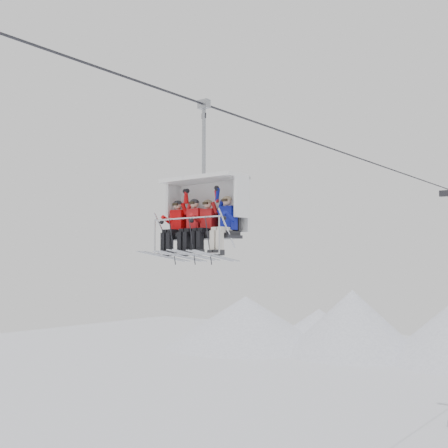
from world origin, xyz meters
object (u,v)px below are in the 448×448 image
Objects in this scene: skier_far_left at (175,226)px; skier_far_right at (225,223)px; chairlift_carrier at (207,207)px; skier_center_right at (205,225)px; skier_center_left at (192,225)px.

skier_far_left is 1.62m from skier_far_right.
skier_far_left is at bearing -159.10° from chairlift_carrier.
chairlift_carrier is 0.99m from skier_far_right.
chairlift_carrier is 2.36× the size of skier_far_left.
skier_center_right is 0.61m from skier_far_right.
chairlift_carrier is 0.97m from skier_far_left.
skier_far_left is at bearing 179.98° from skier_far_right.
chairlift_carrier reaches higher than skier_far_right.
skier_far_left is at bearing 180.00° from skier_center_left.
chairlift_carrier is at bearing 125.15° from skier_center_right.
chairlift_carrier is 2.36× the size of skier_far_right.
skier_center_left is (0.57, 0.00, 0.00)m from skier_far_left.
chairlift_carrier is 0.60m from skier_center_left.
skier_far_right is (1.62, -0.00, -0.00)m from skier_far_left.
skier_center_left is 1.00× the size of skier_far_right.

